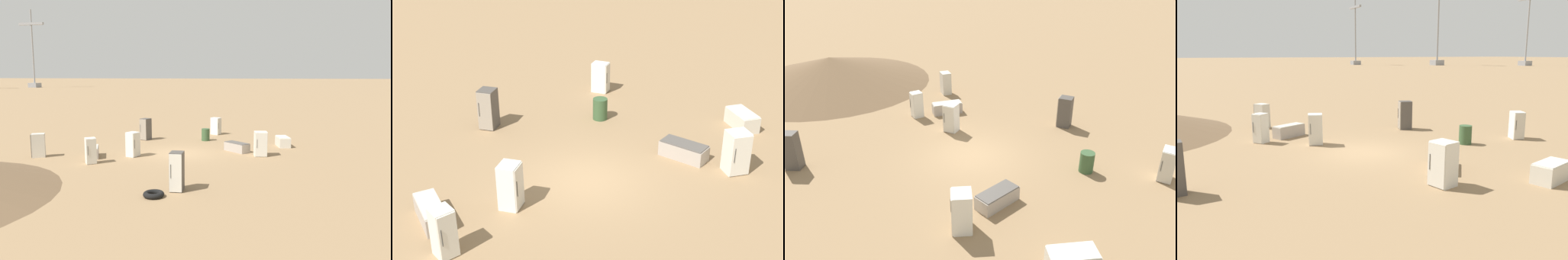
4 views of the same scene
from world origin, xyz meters
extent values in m
plane|color=#937551|center=(0.00, 0.00, 0.00)|extent=(1000.00, 1000.00, 0.00)
cube|color=gray|center=(90.19, -111.58, 0.90)|extent=(3.61, 3.61, 1.81)
cylinder|color=gray|center=(90.19, -111.58, 15.96)|extent=(0.60, 0.60, 28.31)
cube|color=gray|center=(90.19, -111.58, 24.70)|extent=(10.54, 0.90, 0.90)
cube|color=#A89E93|center=(-3.56, -1.47, 0.28)|extent=(1.77, 1.65, 0.55)
cube|color=#56514C|center=(-3.56, -1.47, 0.57)|extent=(1.70, 1.59, 0.04)
cube|color=silver|center=(-5.12, -0.41, 0.76)|extent=(0.86, 0.80, 1.51)
cube|color=silver|center=(-5.19, -0.07, 0.76)|extent=(0.70, 0.19, 1.45)
cylinder|color=#2D2D2D|center=(-4.95, 0.02, 0.83)|extent=(0.02, 0.02, 0.53)
cube|color=silver|center=(4.05, 3.72, 0.73)|extent=(0.78, 0.78, 1.46)
cube|color=silver|center=(3.86, 3.95, 0.73)|extent=(0.45, 0.36, 1.40)
cylinder|color=#2D2D2D|center=(4.00, 4.10, 0.80)|extent=(0.02, 0.02, 0.51)
cube|color=#A89E93|center=(4.75, 2.15, 0.30)|extent=(1.32, 1.79, 0.60)
cube|color=beige|center=(4.75, 2.15, 0.62)|extent=(1.27, 1.72, 0.04)
cube|color=beige|center=(7.93, 2.89, 0.72)|extent=(0.92, 0.85, 1.43)
cube|color=#56514C|center=(8.27, 3.08, 0.72)|extent=(0.30, 0.50, 1.37)
cylinder|color=#2D2D2D|center=(8.39, 2.92, 0.79)|extent=(0.02, 0.02, 0.50)
cube|color=beige|center=(-6.46, -3.95, 0.33)|extent=(1.09, 1.64, 0.65)
cube|color=silver|center=(-6.46, -3.95, 0.67)|extent=(1.05, 1.58, 0.04)
cube|color=#4C4742|center=(3.79, -4.46, 0.82)|extent=(0.82, 0.83, 1.64)
cube|color=gray|center=(3.90, -4.12, 0.82)|extent=(0.60, 0.23, 1.57)
cylinder|color=#2D2D2D|center=(4.13, -4.17, 0.90)|extent=(0.02, 0.02, 0.57)
cube|color=white|center=(2.46, 1.45, 0.75)|extent=(0.76, 0.81, 1.49)
cube|color=beige|center=(2.16, 1.54, 0.75)|extent=(0.23, 0.61, 1.43)
cylinder|color=#2D2D2D|center=(2.20, 1.77, 0.82)|extent=(0.02, 0.02, 0.52)
cube|color=#4C4742|center=(-2.05, 7.54, 0.85)|extent=(0.61, 0.69, 1.69)
cube|color=silver|center=(-2.07, 7.88, 0.85)|extent=(0.54, 0.08, 1.62)
cylinder|color=#2D2D2D|center=(-1.88, 7.93, 0.93)|extent=(0.02, 0.02, 0.59)
cube|color=white|center=(-0.98, -8.25, 0.70)|extent=(0.88, 0.80, 1.41)
cube|color=beige|center=(-1.32, -8.10, 0.70)|extent=(0.26, 0.50, 1.35)
cylinder|color=#2D2D2D|center=(-1.27, -7.91, 0.77)|extent=(0.02, 0.02, 0.49)
torus|color=black|center=(-1.36, 8.60, 0.11)|extent=(0.87, 0.87, 0.23)
cylinder|color=#385633|center=(-0.76, -5.06, 0.46)|extent=(0.61, 0.61, 0.91)
camera|label=1|loc=(-6.36, 22.80, 4.93)|focal=35.00mm
camera|label=2|loc=(0.75, 15.82, 9.45)|focal=50.00mm
camera|label=3|loc=(-15.23, -2.29, 8.79)|focal=35.00mm
camera|label=4|loc=(-14.82, 7.14, 4.30)|focal=35.00mm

